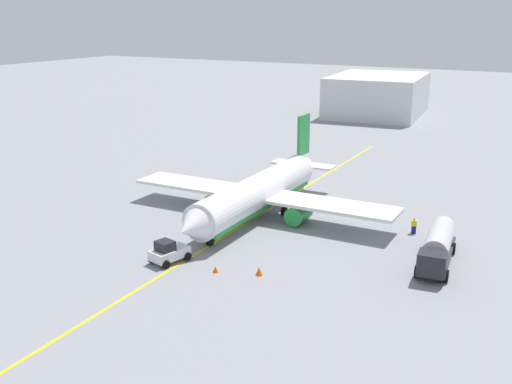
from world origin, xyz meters
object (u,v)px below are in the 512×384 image
Objects in this scene: pushback_tug at (169,252)px; safety_cone_nose at (259,271)px; airplane at (258,193)px; refueling_worker at (414,226)px; fuel_tanker at (438,246)px; safety_cone_wingtip at (216,269)px.

safety_cone_nose is at bearing 99.37° from pushback_tug.
airplane is 43.13× the size of safety_cone_nose.
safety_cone_nose is at bearing -28.67° from refueling_worker.
safety_cone_wingtip is (11.57, -16.92, -1.43)m from fuel_tanker.
pushback_tug reaches higher than refueling_worker.
refueling_worker is at bearing 99.56° from airplane.
fuel_tanker is at bearing 117.97° from pushback_tug.
pushback_tug is at bearing -62.03° from fuel_tanker.
pushback_tug is at bearing -44.37° from refueling_worker.
safety_cone_wingtip is (1.34, -3.71, -0.07)m from safety_cone_nose.
fuel_tanker is 14.78× the size of safety_cone_nose.
airplane is at bearing -80.44° from refueling_worker.
airplane is 18.71× the size of refueling_worker.
refueling_worker is (-18.52, 18.12, -0.19)m from pushback_tug.
airplane is 16.36m from safety_cone_nose.
fuel_tanker is at bearing 79.34° from airplane.
fuel_tanker is 20.55m from safety_cone_wingtip.
fuel_tanker is (3.95, 21.01, -1.02)m from airplane.
fuel_tanker reaches higher than pushback_tug.
fuel_tanker is at bearing 124.36° from safety_cone_wingtip.
airplane is at bearing -165.26° from safety_cone_wingtip.
refueling_worker is at bearing 151.33° from safety_cone_nose.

